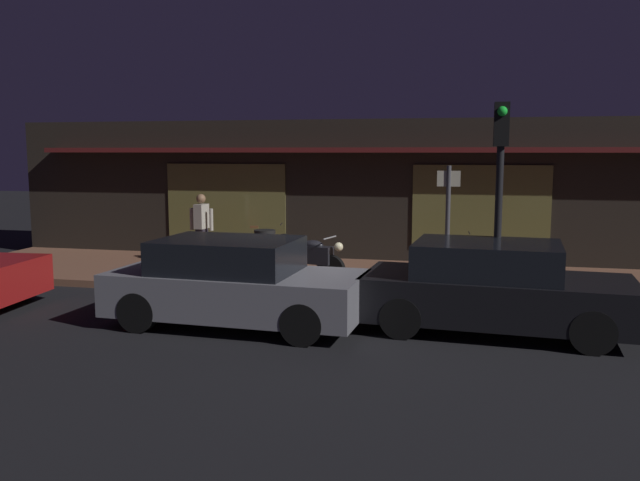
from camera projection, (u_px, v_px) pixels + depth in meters
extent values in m
plane|color=black|center=(296.00, 311.00, 11.76)|extent=(60.00, 60.00, 0.00)
cube|color=brown|center=(331.00, 276.00, 14.64)|extent=(18.00, 4.00, 0.15)
cube|color=black|center=(357.00, 190.00, 17.69)|extent=(18.00, 2.80, 3.60)
cube|color=brown|center=(226.00, 203.00, 17.08)|extent=(3.20, 0.04, 2.00)
cube|color=brown|center=(480.00, 207.00, 15.65)|extent=(3.20, 0.04, 2.00)
cube|color=#591919|center=(346.00, 150.00, 15.96)|extent=(16.20, 0.50, 0.12)
cylinder|color=black|center=(284.00, 266.00, 13.83)|extent=(0.61, 0.26, 0.60)
cylinder|color=black|center=(331.00, 270.00, 13.33)|extent=(0.61, 0.26, 0.60)
cube|color=black|center=(307.00, 254.00, 13.54)|extent=(1.14, 0.54, 0.36)
ellipsoid|color=black|center=(313.00, 245.00, 13.45)|extent=(0.49, 0.34, 0.20)
sphere|color=#F9EDB7|center=(339.00, 247.00, 13.19)|extent=(0.18, 0.18, 0.18)
cylinder|color=gray|center=(330.00, 238.00, 13.26)|extent=(0.16, 0.54, 0.03)
torus|color=black|center=(244.00, 247.00, 16.35)|extent=(0.66, 0.17, 0.66)
torus|color=black|center=(285.00, 247.00, 16.32)|extent=(0.66, 0.17, 0.66)
cube|color=black|center=(264.00, 238.00, 16.31)|extent=(0.89, 0.21, 0.06)
cube|color=brown|center=(254.00, 227.00, 16.28)|extent=(0.21, 0.12, 0.06)
cylinder|color=black|center=(281.00, 224.00, 16.25)|extent=(0.10, 0.42, 0.02)
torus|color=black|center=(426.00, 257.00, 14.69)|extent=(0.66, 0.08, 0.66)
torus|color=black|center=(472.00, 259.00, 14.54)|extent=(0.66, 0.08, 0.66)
cube|color=black|center=(449.00, 248.00, 14.59)|extent=(0.90, 0.10, 0.06)
cube|color=brown|center=(438.00, 236.00, 14.59)|extent=(0.20, 0.09, 0.06)
cylinder|color=black|center=(469.00, 233.00, 14.47)|extent=(0.05, 0.42, 0.02)
cube|color=#28232D|center=(202.00, 246.00, 15.77)|extent=(0.23, 0.30, 0.85)
cube|color=#B2AD9E|center=(201.00, 216.00, 15.67)|extent=(0.26, 0.40, 0.58)
sphere|color=#8C6647|center=(201.00, 199.00, 15.61)|extent=(0.22, 0.22, 0.22)
cylinder|color=#B2AD9E|center=(211.00, 220.00, 15.60)|extent=(0.10, 0.10, 0.52)
cylinder|color=#B2AD9E|center=(192.00, 219.00, 15.76)|extent=(0.10, 0.10, 0.52)
cylinder|color=#47474C|center=(447.00, 228.00, 12.80)|extent=(0.09, 0.09, 2.40)
cube|color=beige|center=(449.00, 179.00, 12.67)|extent=(0.44, 0.03, 0.30)
cylinder|color=#2D4C33|center=(265.00, 252.00, 14.81)|extent=(0.44, 0.44, 0.85)
cylinder|color=black|center=(265.00, 232.00, 14.74)|extent=(0.48, 0.48, 0.08)
cylinder|color=black|center=(498.00, 214.00, 10.81)|extent=(0.12, 0.12, 3.60)
cube|color=black|center=(502.00, 124.00, 10.61)|extent=(0.24, 0.24, 0.70)
sphere|color=#1ED838|center=(502.00, 111.00, 10.46)|extent=(0.16, 0.16, 0.16)
cylinder|color=black|center=(17.00, 283.00, 12.65)|extent=(0.65, 0.27, 0.64)
cylinder|color=black|center=(330.00, 301.00, 11.13)|extent=(0.65, 0.25, 0.64)
cylinder|color=black|center=(302.00, 324.00, 9.64)|extent=(0.65, 0.25, 0.64)
cylinder|color=black|center=(184.00, 292.00, 11.86)|extent=(0.65, 0.25, 0.64)
cylinder|color=black|center=(138.00, 312.00, 10.37)|extent=(0.65, 0.25, 0.64)
cube|color=slate|center=(237.00, 292.00, 10.72)|extent=(4.18, 1.96, 0.68)
cube|color=black|center=(228.00, 259.00, 10.68)|extent=(2.28, 1.71, 0.64)
cylinder|color=black|center=(583.00, 307.00, 10.71)|extent=(0.65, 0.26, 0.64)
cylinder|color=black|center=(593.00, 332.00, 9.23)|extent=(0.65, 0.26, 0.64)
cylinder|color=black|center=(417.00, 296.00, 11.49)|extent=(0.65, 0.26, 0.64)
cylinder|color=black|center=(401.00, 318.00, 10.01)|extent=(0.65, 0.26, 0.64)
cube|color=black|center=(496.00, 298.00, 10.33)|extent=(4.21, 2.04, 0.68)
cube|color=black|center=(487.00, 263.00, 10.30)|extent=(2.31, 1.75, 0.64)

